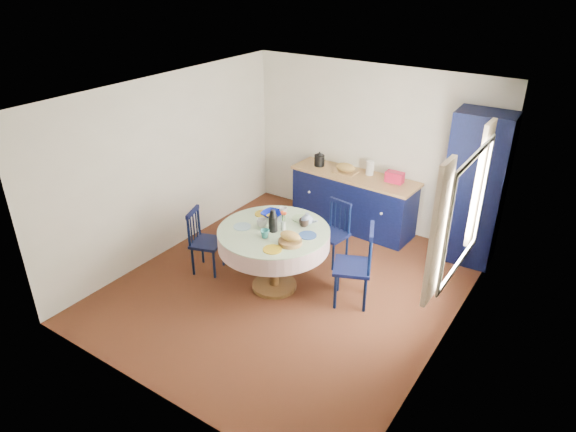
# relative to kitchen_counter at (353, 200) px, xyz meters

# --- Properties ---
(floor) EXTENTS (4.50, 4.50, 0.00)m
(floor) POSITION_rel_kitchen_counter_xyz_m (0.10, -1.96, -0.46)
(floor) COLOR black
(floor) RESTS_ON ground
(ceiling) EXTENTS (4.50, 4.50, 0.00)m
(ceiling) POSITION_rel_kitchen_counter_xyz_m (0.10, -1.96, 2.04)
(ceiling) COLOR white
(ceiling) RESTS_ON wall_back
(wall_back) EXTENTS (4.00, 0.02, 2.50)m
(wall_back) POSITION_rel_kitchen_counter_xyz_m (0.10, 0.29, 0.79)
(wall_back) COLOR white
(wall_back) RESTS_ON floor
(wall_left) EXTENTS (0.02, 4.50, 2.50)m
(wall_left) POSITION_rel_kitchen_counter_xyz_m (-1.90, -1.96, 0.79)
(wall_left) COLOR white
(wall_left) RESTS_ON floor
(wall_right) EXTENTS (0.02, 4.50, 2.50)m
(wall_right) POSITION_rel_kitchen_counter_xyz_m (2.10, -1.96, 0.79)
(wall_right) COLOR white
(wall_right) RESTS_ON floor
(window) EXTENTS (0.10, 1.74, 1.45)m
(window) POSITION_rel_kitchen_counter_xyz_m (2.05, -1.66, 1.07)
(window) COLOR white
(window) RESTS_ON wall_right
(kitchen_counter) EXTENTS (2.01, 0.72, 1.12)m
(kitchen_counter) POSITION_rel_kitchen_counter_xyz_m (0.00, 0.00, 0.00)
(kitchen_counter) COLOR black
(kitchen_counter) RESTS_ON floor
(pantry_cabinet) EXTENTS (0.76, 0.56, 2.11)m
(pantry_cabinet) POSITION_rel_kitchen_counter_xyz_m (1.76, 0.04, 0.60)
(pantry_cabinet) COLOR black
(pantry_cabinet) RESTS_ON floor
(dining_table) EXTENTS (1.39, 1.39, 1.12)m
(dining_table) POSITION_rel_kitchen_counter_xyz_m (-0.04, -2.07, 0.26)
(dining_table) COLOR brown
(dining_table) RESTS_ON floor
(chair_left) EXTENTS (0.49, 0.50, 0.89)m
(chair_left) POSITION_rel_kitchen_counter_xyz_m (-1.07, -2.25, -0.01)
(chair_left) COLOR black
(chair_left) RESTS_ON floor
(chair_far) EXTENTS (0.45, 0.44, 0.89)m
(chair_far) POSITION_rel_kitchen_counter_xyz_m (0.25, -1.08, -0.01)
(chair_far) COLOR black
(chair_far) RESTS_ON floor
(chair_right) EXTENTS (0.59, 0.60, 1.04)m
(chair_right) POSITION_rel_kitchen_counter_xyz_m (0.95, -1.77, 0.07)
(chair_right) COLOR black
(chair_right) RESTS_ON floor
(mug_a) EXTENTS (0.13, 0.13, 0.10)m
(mug_a) POSITION_rel_kitchen_counter_xyz_m (-0.22, -2.08, 0.44)
(mug_a) COLOR silver
(mug_a) RESTS_ON dining_table
(mug_b) EXTENTS (0.11, 0.11, 0.10)m
(mug_b) POSITION_rel_kitchen_counter_xyz_m (-0.02, -2.29, 0.44)
(mug_b) COLOR teal
(mug_b) RESTS_ON dining_table
(mug_c) EXTENTS (0.13, 0.13, 0.10)m
(mug_c) POSITION_rel_kitchen_counter_xyz_m (0.21, -1.79, 0.44)
(mug_c) COLOR black
(mug_c) RESTS_ON dining_table
(mug_d) EXTENTS (0.11, 0.11, 0.10)m
(mug_d) POSITION_rel_kitchen_counter_xyz_m (-0.19, -1.66, 0.44)
(mug_d) COLOR silver
(mug_d) RESTS_ON dining_table
(cobalt_bowl) EXTENTS (0.27, 0.27, 0.07)m
(cobalt_bowl) POSITION_rel_kitchen_counter_xyz_m (-0.27, -1.79, 0.42)
(cobalt_bowl) COLOR #040C66
(cobalt_bowl) RESTS_ON dining_table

